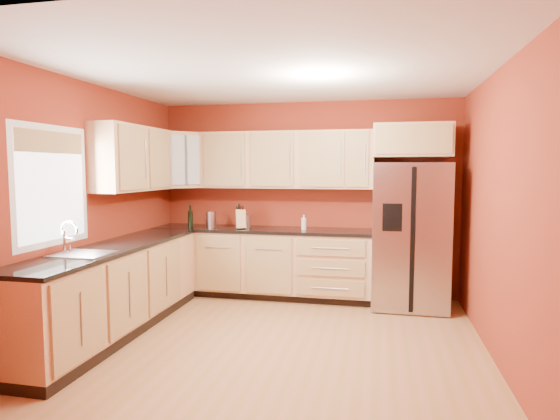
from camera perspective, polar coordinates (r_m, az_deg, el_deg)
name	(u,v)px	position (r m, az deg, el deg)	size (l,w,h in m)	color
floor	(273,346)	(4.71, -0.80, -16.20)	(4.00, 4.00, 0.00)	#A1773E
ceiling	(273,71)	(4.48, -0.85, 16.55)	(4.00, 4.00, 0.00)	silver
wall_back	(306,199)	(6.37, 3.21, 1.37)	(4.00, 0.04, 2.60)	maroon
wall_front	(188,246)	(2.51, -11.10, -4.32)	(4.00, 0.04, 2.60)	maroon
wall_left	(85,208)	(5.23, -22.70, 0.20)	(0.04, 4.00, 2.60)	maroon
wall_right	(501,216)	(4.42, 25.37, -0.72)	(0.04, 4.00, 2.60)	maroon
base_cabinets_back	(262,264)	(6.30, -2.24, -6.57)	(2.90, 0.60, 0.88)	tan
base_cabinets_left	(114,291)	(5.21, -19.63, -9.34)	(0.60, 2.80, 0.88)	tan
countertop_back	(261,230)	(6.21, -2.28, -2.43)	(2.90, 0.62, 0.04)	black
countertop_left	(113,248)	(5.11, -19.69, -4.34)	(0.62, 2.80, 0.04)	black
upper_cabinets_back	(286,160)	(6.24, 0.71, 6.12)	(2.30, 0.33, 0.75)	tan
upper_cabinets_left	(134,159)	(5.74, -17.37, 5.99)	(0.33, 1.35, 0.75)	tan
corner_upper_cabinet	(181,160)	(6.51, -11.99, 5.97)	(0.62, 0.33, 0.75)	tan
over_fridge_cabinet	(412,141)	(6.00, 15.76, 8.13)	(0.92, 0.60, 0.40)	tan
refrigerator	(410,235)	(5.97, 15.54, -3.01)	(0.90, 0.75, 1.78)	#B0B0B5
window	(52,186)	(4.80, -26.01, 2.67)	(0.03, 0.90, 1.00)	white
sink_faucet	(82,238)	(4.67, -22.98, -3.19)	(0.50, 0.42, 0.30)	silver
canister_left	(211,219)	(6.36, -8.40, -1.15)	(0.13, 0.13, 0.22)	#B0B0B5
canister_right	(246,221)	(6.30, -4.11, -1.36)	(0.11, 0.11, 0.17)	#B0B0B5
wine_bottle_a	(190,216)	(6.44, -10.87, -0.73)	(0.07, 0.07, 0.30)	black
wine_bottle_b	(239,216)	(6.31, -5.03, -0.69)	(0.07, 0.07, 0.32)	black
knife_block	(241,219)	(6.20, -4.82, -1.12)	(0.12, 0.11, 0.25)	tan
soap_dispenser	(304,222)	(6.08, 2.91, -1.50)	(0.06, 0.06, 0.19)	silver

